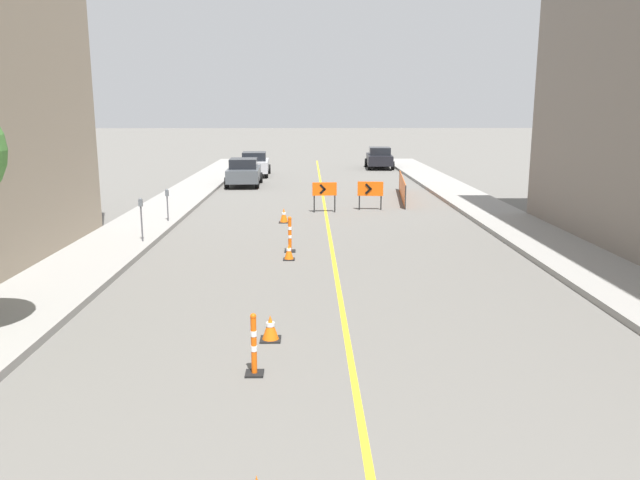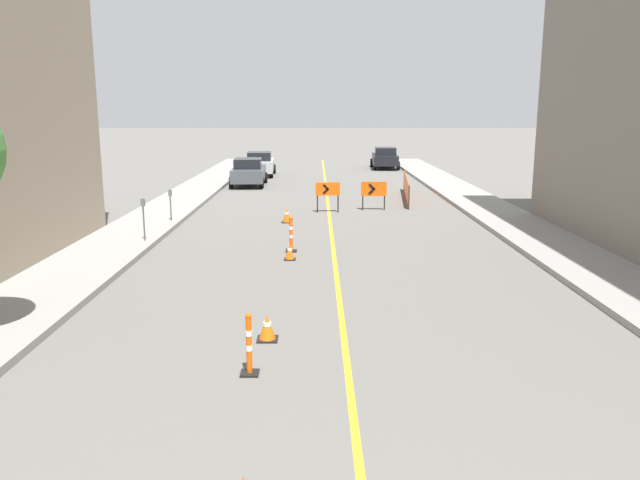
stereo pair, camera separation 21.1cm
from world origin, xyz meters
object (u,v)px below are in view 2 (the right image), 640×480
Objects in this scene: parked_car_curb_mid at (260,164)px; delineator_post_front at (249,348)px; traffic_cone_fourth at (287,215)px; parked_car_curb_far at (385,158)px; parked_car_curb_near at (249,172)px; arrow_barricade_secondary at (374,190)px; arrow_barricade_primary at (328,191)px; parking_meter_near_curb at (143,210)px; traffic_cone_second at (267,328)px; parking_meter_far_curb at (170,198)px; traffic_cone_third at (290,252)px; delineator_post_rear at (291,237)px.

delineator_post_front is at bearing -87.81° from parked_car_curb_mid.
parked_car_curb_far reaches higher than traffic_cone_fourth.
arrow_barricade_secondary is at bearing -56.66° from parked_car_curb_near.
arrow_barricade_primary is 9.04m from parking_meter_near_curb.
traffic_cone_second is 0.40× the size of parking_meter_far_curb.
delineator_post_front is (0.05, -14.33, 0.17)m from traffic_cone_fourth.
arrow_barricade_primary is 20.94m from parked_car_curb_far.
parked_car_curb_far is at bearing 87.72° from arrow_barricade_secondary.
parked_car_curb_mid reaches higher than traffic_cone_third.
parking_meter_near_curb is (-1.65, -16.37, 0.37)m from parked_car_curb_near.
traffic_cone_fourth is 0.44× the size of arrow_barricade_primary.
delineator_post_rear is 7.68m from arrow_barricade_primary.
delineator_post_front reaches higher than traffic_cone_third.
parked_car_curb_mid is at bearing -146.91° from parked_car_curb_far.
arrow_barricade_primary is at bearing 25.70° from parking_meter_far_curb.
parked_car_curb_far reaches higher than parking_meter_near_curb.
arrow_barricade_secondary is 10.93m from parking_meter_near_curb.
traffic_cone_second is at bearing -87.23° from parked_car_curb_mid.
delineator_post_front is at bearing -89.79° from traffic_cone_fourth.
traffic_cone_second is 1.04× the size of traffic_cone_third.
parking_meter_far_curb is (-4.42, -0.46, 0.76)m from traffic_cone_fourth.
arrow_barricade_primary is at bearing -157.72° from arrow_barricade_secondary.
traffic_cone_third is at bearing -82.39° from parked_car_curb_near.
traffic_cone_third is 5.26m from parking_meter_near_curb.
traffic_cone_second is 15.28m from arrow_barricade_primary.
parked_car_curb_near is (-2.83, 26.47, 0.34)m from delineator_post_front.
parking_meter_near_curb reaches higher than arrow_barricade_secondary.
parked_car_curb_mid is at bearing 94.76° from delineator_post_front.
delineator_post_front is 32.16m from parked_car_curb_mid.
traffic_cone_third is 1.10m from delineator_post_rear.
arrow_barricade_primary reaches higher than delineator_post_front.
traffic_cone_third is at bearing -98.46° from parked_car_curb_far.
delineator_post_rear reaches higher than delineator_post_front.
parked_car_curb_near is (-6.46, 9.06, -0.09)m from arrow_barricade_secondary.
parking_meter_near_curb is at bearing 113.89° from delineator_post_front.
arrow_barricade_primary is (1.27, 7.56, 0.47)m from delineator_post_rear.
traffic_cone_third is at bearing 87.67° from delineator_post_front.
parked_car_curb_mid reaches higher than traffic_cone_second.
delineator_post_rear reaches higher than traffic_cone_fourth.
parked_car_curb_far is at bearing 47.60° from parked_car_curb_near.
parked_car_curb_near is 1.00× the size of parked_car_curb_mid.
parking_meter_near_curb is (-8.11, -7.32, 0.27)m from arrow_barricade_secondary.
parking_meter_near_curb is at bearing -136.50° from arrow_barricade_primary.
parked_car_curb_near is (-3.16, 17.24, 0.32)m from delineator_post_rear.
delineator_post_rear is at bearing 87.94° from delineator_post_front.
parking_meter_far_curb reaches higher than arrow_barricade_secondary.
arrow_barricade_secondary is at bearing 23.63° from parking_meter_far_curb.
arrow_barricade_secondary is (3.31, 8.18, 0.41)m from delineator_post_rear.
parked_car_curb_mid is at bearing 95.34° from traffic_cone_second.
parked_car_curb_mid is 3.54× the size of parking_meter_far_curb.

